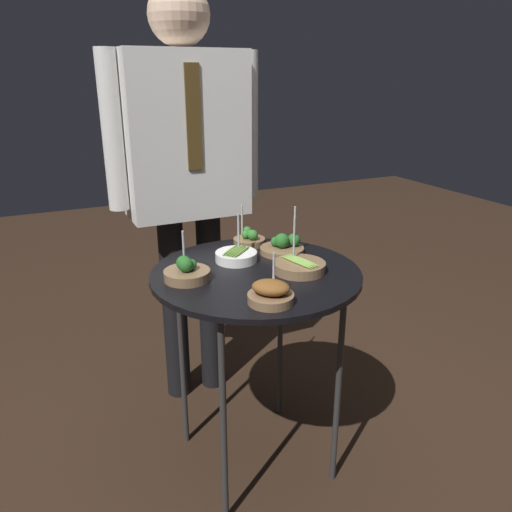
{
  "coord_description": "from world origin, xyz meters",
  "views": [
    {
      "loc": [
        -0.62,
        -1.31,
        1.32
      ],
      "look_at": [
        0.0,
        0.0,
        0.79
      ],
      "focal_mm": 35.0,
      "sensor_mm": 36.0,
      "label": 1
    }
  ],
  "objects_px": {
    "bowl_broccoli_front_center": "(283,247)",
    "bowl_roast_center": "(271,293)",
    "bowl_asparagus_front_right": "(236,256)",
    "bowl_asparagus_near_rim": "(299,266)",
    "bowl_broccoli_front_left": "(187,272)",
    "serving_cart": "(256,287)",
    "bowl_broccoli_mid_right": "(249,239)",
    "waiter_figure": "(186,156)"
  },
  "relations": [
    {
      "from": "serving_cart",
      "to": "waiter_figure",
      "type": "bearing_deg",
      "value": 95.63
    },
    {
      "from": "bowl_asparagus_front_right",
      "to": "bowl_broccoli_mid_right",
      "type": "xyz_separation_m",
      "value": [
        0.11,
        0.14,
        0.0
      ]
    },
    {
      "from": "bowl_broccoli_front_left",
      "to": "bowl_broccoli_front_center",
      "type": "relative_size",
      "value": 0.86
    },
    {
      "from": "bowl_asparagus_near_rim",
      "to": "bowl_roast_center",
      "type": "bearing_deg",
      "value": -138.38
    },
    {
      "from": "bowl_asparagus_near_rim",
      "to": "bowl_roast_center",
      "type": "xyz_separation_m",
      "value": [
        -0.18,
        -0.16,
        0.01
      ]
    },
    {
      "from": "serving_cart",
      "to": "waiter_figure",
      "type": "distance_m",
      "value": 0.62
    },
    {
      "from": "bowl_broccoli_front_center",
      "to": "serving_cart",
      "type": "bearing_deg",
      "value": -144.44
    },
    {
      "from": "serving_cart",
      "to": "bowl_broccoli_mid_right",
      "type": "relative_size",
      "value": 5.17
    },
    {
      "from": "waiter_figure",
      "to": "bowl_broccoli_mid_right",
      "type": "bearing_deg",
      "value": -62.44
    },
    {
      "from": "serving_cart",
      "to": "waiter_figure",
      "type": "relative_size",
      "value": 0.45
    },
    {
      "from": "serving_cart",
      "to": "bowl_broccoli_front_center",
      "type": "distance_m",
      "value": 0.21
    },
    {
      "from": "bowl_asparagus_near_rim",
      "to": "waiter_figure",
      "type": "distance_m",
      "value": 0.66
    },
    {
      "from": "bowl_asparagus_near_rim",
      "to": "waiter_figure",
      "type": "bearing_deg",
      "value": 106.61
    },
    {
      "from": "bowl_broccoli_front_left",
      "to": "bowl_roast_center",
      "type": "xyz_separation_m",
      "value": [
        0.16,
        -0.25,
        0.0
      ]
    },
    {
      "from": "bowl_asparagus_near_rim",
      "to": "bowl_asparagus_front_right",
      "type": "xyz_separation_m",
      "value": [
        -0.14,
        0.17,
        0.0
      ]
    },
    {
      "from": "bowl_asparagus_near_rim",
      "to": "bowl_broccoli_mid_right",
      "type": "height_order",
      "value": "bowl_asparagus_near_rim"
    },
    {
      "from": "bowl_broccoli_front_left",
      "to": "bowl_broccoli_front_center",
      "type": "height_order",
      "value": "bowl_broccoli_front_center"
    },
    {
      "from": "bowl_asparagus_near_rim",
      "to": "bowl_roast_center",
      "type": "height_order",
      "value": "bowl_asparagus_near_rim"
    },
    {
      "from": "serving_cart",
      "to": "bowl_roast_center",
      "type": "xyz_separation_m",
      "value": [
        -0.06,
        -0.22,
        0.08
      ]
    },
    {
      "from": "bowl_asparagus_front_right",
      "to": "waiter_figure",
      "type": "distance_m",
      "value": 0.49
    },
    {
      "from": "bowl_broccoli_front_left",
      "to": "bowl_asparagus_near_rim",
      "type": "xyz_separation_m",
      "value": [
        0.34,
        -0.09,
        -0.01
      ]
    },
    {
      "from": "bowl_broccoli_front_center",
      "to": "bowl_roast_center",
      "type": "bearing_deg",
      "value": -123.09
    },
    {
      "from": "bowl_asparagus_front_right",
      "to": "waiter_figure",
      "type": "height_order",
      "value": "waiter_figure"
    },
    {
      "from": "bowl_asparagus_front_right",
      "to": "bowl_broccoli_front_center",
      "type": "relative_size",
      "value": 0.93
    },
    {
      "from": "bowl_broccoli_front_center",
      "to": "waiter_figure",
      "type": "relative_size",
      "value": 0.1
    },
    {
      "from": "serving_cart",
      "to": "bowl_broccoli_mid_right",
      "type": "bearing_deg",
      "value": 70.02
    },
    {
      "from": "bowl_asparagus_front_right",
      "to": "bowl_roast_center",
      "type": "relative_size",
      "value": 1.17
    },
    {
      "from": "bowl_broccoli_front_left",
      "to": "serving_cart",
      "type": "bearing_deg",
      "value": -6.94
    },
    {
      "from": "bowl_broccoli_front_left",
      "to": "bowl_broccoli_mid_right",
      "type": "distance_m",
      "value": 0.38
    },
    {
      "from": "bowl_broccoli_front_left",
      "to": "waiter_figure",
      "type": "bearing_deg",
      "value": 71.1
    },
    {
      "from": "bowl_asparagus_near_rim",
      "to": "bowl_roast_center",
      "type": "relative_size",
      "value": 1.26
    },
    {
      "from": "bowl_asparagus_near_rim",
      "to": "bowl_roast_center",
      "type": "distance_m",
      "value": 0.24
    },
    {
      "from": "bowl_roast_center",
      "to": "bowl_broccoli_front_left",
      "type": "bearing_deg",
      "value": 121.78
    },
    {
      "from": "bowl_roast_center",
      "to": "bowl_broccoli_mid_right",
      "type": "bearing_deg",
      "value": 72.13
    },
    {
      "from": "bowl_asparagus_front_right",
      "to": "bowl_broccoli_front_center",
      "type": "distance_m",
      "value": 0.18
    },
    {
      "from": "bowl_asparagus_front_right",
      "to": "bowl_broccoli_mid_right",
      "type": "relative_size",
      "value": 1.08
    },
    {
      "from": "bowl_asparagus_front_right",
      "to": "bowl_roast_center",
      "type": "xyz_separation_m",
      "value": [
        -0.04,
        -0.33,
        0.01
      ]
    },
    {
      "from": "bowl_asparagus_near_rim",
      "to": "waiter_figure",
      "type": "height_order",
      "value": "waiter_figure"
    },
    {
      "from": "bowl_roast_center",
      "to": "bowl_broccoli_front_center",
      "type": "bearing_deg",
      "value": 56.91
    },
    {
      "from": "bowl_broccoli_front_center",
      "to": "bowl_roast_center",
      "type": "relative_size",
      "value": 1.26
    },
    {
      "from": "bowl_broccoli_mid_right",
      "to": "bowl_asparagus_front_right",
      "type": "bearing_deg",
      "value": -128.78
    },
    {
      "from": "bowl_broccoli_front_left",
      "to": "bowl_asparagus_front_right",
      "type": "bearing_deg",
      "value": 22.61
    }
  ]
}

